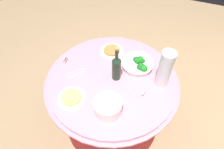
{
  "coord_description": "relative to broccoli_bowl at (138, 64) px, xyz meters",
  "views": [
    {
      "loc": [
        0.99,
        0.38,
        2.05
      ],
      "look_at": [
        0.0,
        0.0,
        0.79
      ],
      "focal_mm": 31.7,
      "sensor_mm": 36.0,
      "label": 1
    }
  ],
  "objects": [
    {
      "name": "label_placard_mid",
      "position": [
        0.28,
        0.13,
        -0.01
      ],
      "size": [
        0.05,
        0.02,
        0.05
      ],
      "color": "white",
      "rests_on": "buffet_table"
    },
    {
      "name": "serving_tongs",
      "position": [
        0.25,
        -0.48,
        -0.04
      ],
      "size": [
        0.15,
        0.14,
        0.01
      ],
      "color": "silver",
      "rests_on": "buffet_table"
    },
    {
      "name": "label_placard_front",
      "position": [
        0.17,
        -0.63,
        -0.01
      ],
      "size": [
        0.05,
        0.02,
        0.05
      ],
      "color": "white",
      "rests_on": "buffet_table"
    },
    {
      "name": "ground_plane",
      "position": [
        0.2,
        -0.17,
        -0.78
      ],
      "size": [
        6.0,
        6.0,
        0.0
      ],
      "primitive_type": "plane",
      "color": "#9E7F5B"
    },
    {
      "name": "broccoli_bowl",
      "position": [
        0.0,
        0.0,
        0.0
      ],
      "size": [
        0.28,
        0.28,
        0.11
      ],
      "color": "white",
      "rests_on": "buffet_table"
    },
    {
      "name": "wine_bottle",
      "position": [
        0.18,
        -0.14,
        0.09
      ],
      "size": [
        0.07,
        0.07,
        0.34
      ],
      "color": "#1B3120",
      "rests_on": "buffet_table"
    },
    {
      "name": "food_plate_noodles",
      "position": [
        0.5,
        -0.39,
        -0.03
      ],
      "size": [
        0.22,
        0.22,
        0.03
      ],
      "color": "white",
      "rests_on": "buffet_table"
    },
    {
      "name": "buffet_table",
      "position": [
        0.2,
        -0.17,
        -0.41
      ],
      "size": [
        1.16,
        1.16,
        0.74
      ],
      "color": "maroon",
      "rests_on": "ground_plane"
    },
    {
      "name": "food_plate_peanuts",
      "position": [
        -0.11,
        -0.29,
        -0.03
      ],
      "size": [
        0.22,
        0.22,
        0.03
      ],
      "color": "white",
      "rests_on": "buffet_table"
    },
    {
      "name": "decorative_fruit_vase",
      "position": [
        0.09,
        0.23,
        0.11
      ],
      "size": [
        0.11,
        0.11,
        0.34
      ],
      "color": "silver",
      "rests_on": "buffet_table"
    },
    {
      "name": "plate_stack",
      "position": [
        0.5,
        -0.09,
        0.01
      ],
      "size": [
        0.21,
        0.21,
        0.11
      ],
      "color": "white",
      "rests_on": "buffet_table"
    }
  ]
}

